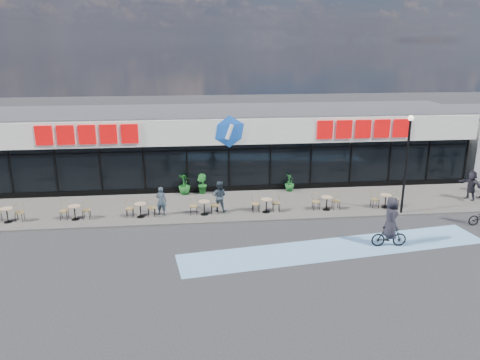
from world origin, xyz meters
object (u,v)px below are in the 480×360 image
object	(u,v)px
patron_left	(161,201)
pedestrian_a	(471,185)
patron_right	(219,196)
potted_plant_mid	(202,184)
potted_plant_left	(184,184)
potted_plant_right	(290,182)
bistro_set_0	(8,213)
cyclist_a	(390,225)
lamp_post	(407,156)

from	to	relation	value
patron_left	pedestrian_a	xyz separation A→B (m)	(17.46, 0.57, 0.09)
patron_right	pedestrian_a	size ratio (longest dim) A/B	0.99
potted_plant_mid	pedestrian_a	world-z (taller)	pedestrian_a
potted_plant_mid	potted_plant_left	bearing A→B (deg)	-177.05
pedestrian_a	potted_plant_left	bearing A→B (deg)	-120.52
potted_plant_mid	potted_plant_right	size ratio (longest dim) A/B	1.11
potted_plant_right	bistro_set_0	bearing A→B (deg)	-167.20
potted_plant_right	cyclist_a	size ratio (longest dim) A/B	0.45
potted_plant_left	patron_left	xyz separation A→B (m)	(-1.17, -3.32, 0.15)
potted_plant_right	pedestrian_a	world-z (taller)	pedestrian_a
bistro_set_0	lamp_post	bearing A→B (deg)	-2.54
potted_plant_left	cyclist_a	bearing A→B (deg)	-41.93
potted_plant_left	potted_plant_mid	bearing A→B (deg)	2.95
potted_plant_right	patron_right	bearing A→B (deg)	-145.48
potted_plant_mid	patron_right	bearing A→B (deg)	-75.44
potted_plant_left	potted_plant_right	world-z (taller)	potted_plant_left
bistro_set_0	potted_plant_left	size ratio (longest dim) A/B	1.26
patron_right	pedestrian_a	bearing A→B (deg)	-161.10
potted_plant_left	bistro_set_0	bearing A→B (deg)	-158.37
lamp_post	cyclist_a	world-z (taller)	lamp_post
patron_right	potted_plant_right	bearing A→B (deg)	-128.06
cyclist_a	potted_plant_right	bearing A→B (deg)	108.94
lamp_post	potted_plant_right	bearing A→B (deg)	139.76
bistro_set_0	patron_left	bearing A→B (deg)	1.23
bistro_set_0	potted_plant_mid	size ratio (longest dim) A/B	1.32
patron_left	pedestrian_a	bearing A→B (deg)	-164.70
cyclist_a	patron_right	bearing A→B (deg)	145.12
patron_right	potted_plant_left	bearing A→B (deg)	-41.89
potted_plant_mid	potted_plant_right	world-z (taller)	potted_plant_mid
lamp_post	pedestrian_a	bearing A→B (deg)	18.61
potted_plant_mid	patron_right	xyz separation A→B (m)	(0.83, -3.18, 0.25)
bistro_set_0	potted_plant_mid	world-z (taller)	potted_plant_mid
potted_plant_left	potted_plant_right	distance (m)	6.32
potted_plant_right	pedestrian_a	xyz separation A→B (m)	(9.96, -2.70, 0.32)
potted_plant_left	pedestrian_a	distance (m)	16.51
potted_plant_left	patron_right	size ratio (longest dim) A/B	0.73
lamp_post	bistro_set_0	size ratio (longest dim) A/B	3.36
potted_plant_left	lamp_post	bearing A→B (deg)	-20.97
patron_right	cyclist_a	distance (m)	8.84
patron_right	lamp_post	bearing A→B (deg)	-170.07
potted_plant_right	patron_left	world-z (taller)	patron_left
bistro_set_0	patron_right	size ratio (longest dim) A/B	0.92
lamp_post	potted_plant_left	distance (m)	12.49
bistro_set_0	potted_plant_left	distance (m)	9.46
lamp_post	cyclist_a	size ratio (longest dim) A/B	2.24
potted_plant_right	lamp_post	bearing A→B (deg)	-40.24
potted_plant_right	patron_left	size ratio (longest dim) A/B	0.69
lamp_post	potted_plant_left	world-z (taller)	lamp_post
potted_plant_mid	patron_left	xyz separation A→B (m)	(-2.20, -3.38, 0.17)
lamp_post	pedestrian_a	world-z (taller)	lamp_post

